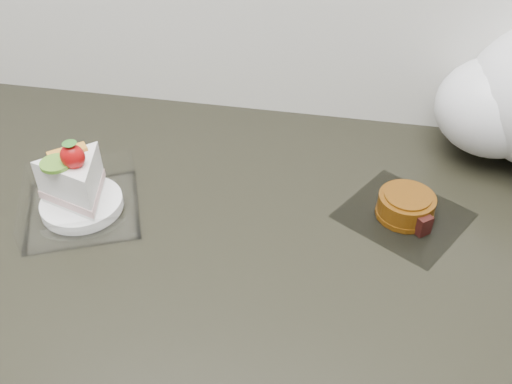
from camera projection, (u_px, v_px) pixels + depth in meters
The scene contains 3 objects.
counter at pixel (202, 382), 1.13m from camera, with size 2.04×0.64×0.90m.
cake_tray at pixel (79, 193), 0.83m from camera, with size 0.21×0.21×0.13m.
mooncake_wrap at pixel (406, 208), 0.83m from camera, with size 0.22×0.22×0.04m.
Camera 1 is at (0.22, 1.08, 1.46)m, focal length 40.00 mm.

